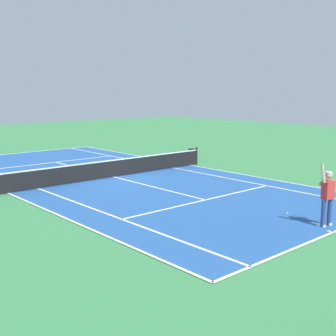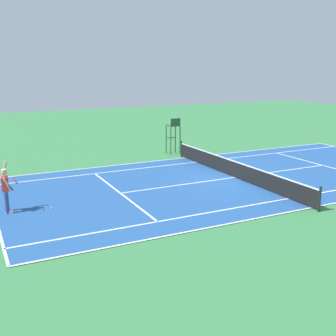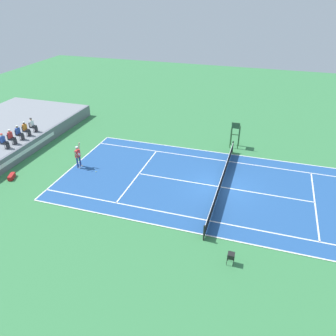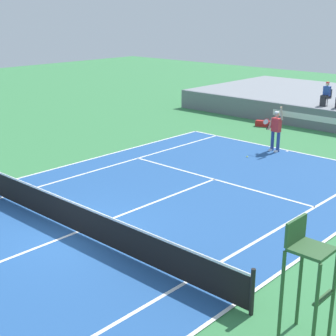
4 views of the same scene
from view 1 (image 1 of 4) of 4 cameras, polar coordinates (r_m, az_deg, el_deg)
ground_plane at (r=22.54m, az=-6.98°, el=-1.24°), size 80.00×80.00×0.00m
court at (r=22.54m, az=-6.98°, el=-1.21°), size 11.08×23.88×0.03m
net at (r=22.45m, az=-7.01°, el=0.07°), size 11.98×0.10×1.07m
tennis_player at (r=15.02m, az=20.00°, el=-3.52°), size 0.80×0.62×2.08m
tennis_ball at (r=16.35m, az=15.23°, el=-5.67°), size 0.07×0.07×0.07m
ball_hopper at (r=28.38m, az=3.20°, el=2.28°), size 0.36×0.36×0.70m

